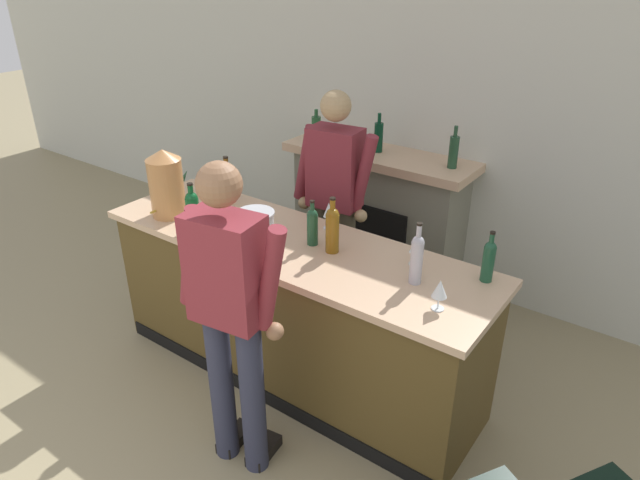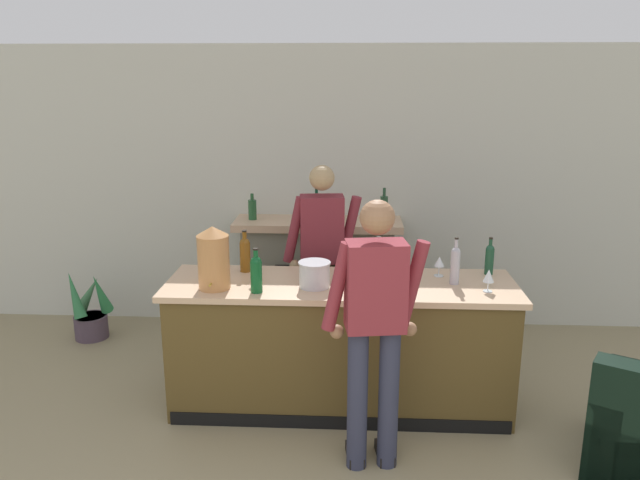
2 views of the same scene
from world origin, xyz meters
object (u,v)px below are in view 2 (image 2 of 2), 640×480
at_px(wine_bottle_riesling_slim, 245,253).
at_px(wine_glass_front_left, 351,256).
at_px(wine_bottle_port_short, 490,258).
at_px(wine_glass_front_right, 439,262).
at_px(potted_plant_corner, 90,312).
at_px(wine_bottle_burgundy_dark, 378,261).
at_px(copper_dispenser, 213,257).
at_px(ice_bucket_steel, 314,274).
at_px(person_bartender, 322,257).
at_px(wine_glass_by_dispenser, 489,276).
at_px(wine_bottle_merlot_tall, 358,264).
at_px(person_customer, 375,325).
at_px(wine_bottle_cabernet_heavy, 455,264).
at_px(wine_glass_mid_counter, 255,268).
at_px(wine_bottle_rose_blush, 256,272).
at_px(fireplace_stone, 318,275).

distance_m(wine_bottle_riesling_slim, wine_glass_front_left, 0.82).
xyz_separation_m(wine_bottle_port_short, wine_glass_front_right, (-0.39, -0.07, -0.02)).
distance_m(potted_plant_corner, wine_glass_front_left, 2.77).
bearing_deg(wine_bottle_burgundy_dark, copper_dispenser, -169.66).
bearing_deg(wine_glass_front_left, ice_bucket_steel, -124.01).
distance_m(copper_dispenser, wine_bottle_port_short, 2.07).
relative_size(person_bartender, wine_glass_by_dispenser, 10.70).
bearing_deg(wine_bottle_merlot_tall, wine_bottle_burgundy_dark, -2.90).
relative_size(wine_bottle_port_short, wine_glass_front_right, 1.88).
bearing_deg(wine_glass_front_left, person_bartender, 120.47).
xyz_separation_m(ice_bucket_steel, wine_glass_front_right, (0.92, 0.29, 0.01)).
relative_size(ice_bucket_steel, wine_glass_front_right, 1.51).
distance_m(potted_plant_corner, person_customer, 3.33).
relative_size(copper_dispenser, wine_bottle_cabernet_heavy, 1.30).
distance_m(wine_bottle_port_short, wine_glass_front_left, 1.05).
bearing_deg(wine_glass_mid_counter, wine_bottle_riesling_slim, 112.43).
bearing_deg(wine_glass_front_left, wine_glass_front_right, -8.13).
bearing_deg(wine_glass_by_dispenser, wine_bottle_rose_blush, -176.59).
xyz_separation_m(fireplace_stone, wine_glass_mid_counter, (-0.37, -1.55, 0.55)).
relative_size(fireplace_stone, wine_glass_mid_counter, 8.96).
relative_size(person_customer, wine_glass_mid_counter, 9.91).
distance_m(person_customer, wine_bottle_rose_blush, 0.97).
xyz_separation_m(person_customer, wine_glass_front_left, (-0.15, 1.04, 0.14)).
bearing_deg(wine_glass_by_dispenser, ice_bucket_steel, 178.20).
relative_size(wine_bottle_burgundy_dark, wine_glass_front_left, 1.93).
relative_size(person_bartender, wine_bottle_rose_blush, 5.50).
xyz_separation_m(person_bartender, wine_bottle_cabernet_heavy, (1.00, -0.69, 0.17)).
bearing_deg(copper_dispenser, wine_bottle_cabernet_heavy, 6.11).
distance_m(person_customer, wine_bottle_burgundy_dark, 0.82).
xyz_separation_m(potted_plant_corner, wine_bottle_rose_blush, (1.84, -1.37, 0.88)).
relative_size(fireplace_stone, wine_bottle_burgundy_dark, 4.67).
bearing_deg(fireplace_stone, wine_bottle_cabernet_heavy, -53.43).
xyz_separation_m(wine_bottle_cabernet_heavy, wine_bottle_rose_blush, (-1.41, -0.25, -0.01)).
xyz_separation_m(person_bartender, wine_bottle_burgundy_dark, (0.45, -0.67, 0.17)).
height_order(fireplace_stone, wine_glass_by_dispenser, fireplace_stone).
height_order(person_bartender, wine_glass_front_right, person_bartender).
bearing_deg(wine_glass_by_dispenser, wine_glass_front_left, 155.99).
distance_m(wine_bottle_riesling_slim, wine_glass_by_dispenser, 1.82).
height_order(wine_bottle_rose_blush, wine_glass_front_right, wine_bottle_rose_blush).
bearing_deg(copper_dispenser, person_customer, -27.70).
bearing_deg(wine_glass_front_right, potted_plant_corner, 163.42).
bearing_deg(wine_glass_front_left, copper_dispenser, -154.98).
bearing_deg(wine_bottle_burgundy_dark, person_bartender, 123.78).
bearing_deg(wine_glass_by_dispenser, wine_glass_front_right, 131.85).
bearing_deg(wine_bottle_cabernet_heavy, wine_glass_front_left, 160.24).
height_order(wine_bottle_port_short, wine_bottle_cabernet_heavy, wine_bottle_cabernet_heavy).
bearing_deg(wine_glass_front_left, wine_bottle_burgundy_dark, -50.96).
distance_m(wine_bottle_cabernet_heavy, wine_glass_by_dispenser, 0.27).
bearing_deg(wine_bottle_rose_blush, ice_bucket_steel, 18.73).
distance_m(wine_bottle_riesling_slim, wine_bottle_merlot_tall, 0.88).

